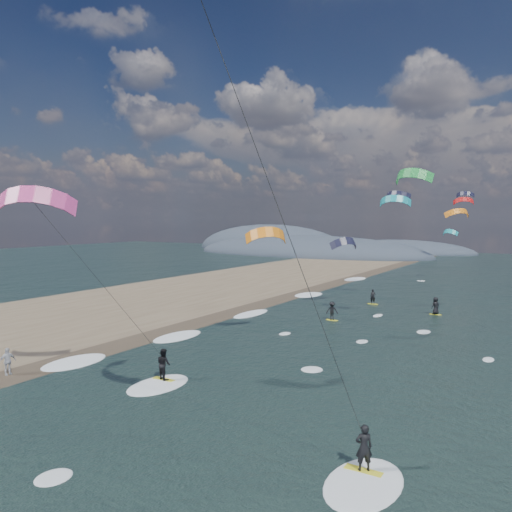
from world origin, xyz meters
The scene contains 10 objects.
ground centered at (0.00, 0.00, 0.00)m, with size 260.00×260.00×0.00m, color black.
sand_strip centered at (-24.00, 10.00, 0.00)m, with size 26.00×240.00×0.00m, color brown.
wet_sand_strip centered at (-12.00, 10.00, 0.00)m, with size 3.00×240.00×0.00m, color #382D23.
coastal_hills centered at (-44.84, 107.86, 0.00)m, with size 80.00×41.00×15.00m.
kitesurfer_near_a centered at (6.47, -2.64, 14.81)m, with size 7.92×9.28×19.12m.
kitesurfer_near_b centered at (-6.22, 2.03, 7.56)m, with size 7.23×9.13×11.84m.
far_kitesurfers centered at (0.33, 31.47, 0.86)m, with size 8.72×11.18×1.75m.
bg_kite_field centered at (-0.33, 53.21, 11.00)m, with size 11.31×77.90×8.63m.
shoreline_surf centered at (-10.80, 14.75, 0.00)m, with size 2.40×79.40×0.11m.
beach_walker centered at (-12.50, 2.15, 0.83)m, with size 0.97×0.40×1.65m, color silver.
Camera 1 is at (15.64, -15.00, 9.44)m, focal length 35.00 mm.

